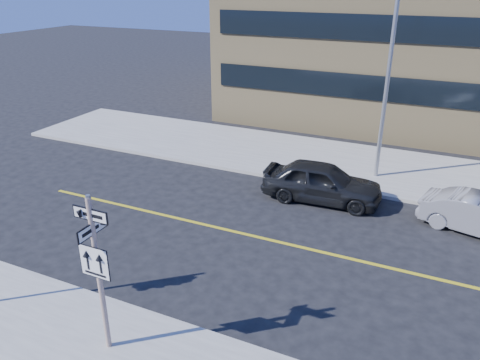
% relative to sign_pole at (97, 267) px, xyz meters
% --- Properties ---
extents(ground, '(120.00, 120.00, 0.00)m').
position_rel_sign_pole_xyz_m(ground, '(0.00, 2.51, -2.44)').
color(ground, black).
rests_on(ground, ground).
extents(sign_pole, '(0.92, 0.92, 4.06)m').
position_rel_sign_pole_xyz_m(sign_pole, '(0.00, 0.00, 0.00)').
color(sign_pole, silver).
rests_on(sign_pole, near_sidewalk).
extents(parked_car_a, '(2.18, 4.85, 1.62)m').
position_rel_sign_pole_xyz_m(parked_car_a, '(2.36, 10.33, -1.63)').
color(parked_car_a, black).
rests_on(parked_car_a, ground).
extents(streetlight_a, '(0.55, 2.25, 8.00)m').
position_rel_sign_pole_xyz_m(streetlight_a, '(4.00, 13.27, 2.32)').
color(streetlight_a, gray).
rests_on(streetlight_a, far_sidewalk).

